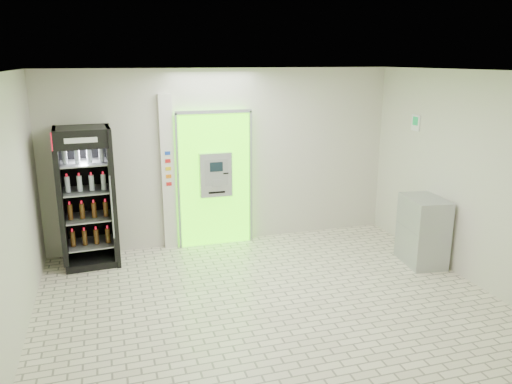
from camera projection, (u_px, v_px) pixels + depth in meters
name	position (u px, v px, depth m)	size (l,w,h in m)	color
ground	(270.00, 303.00, 6.63)	(6.00, 6.00, 0.00)	beige
room_shell	(271.00, 167.00, 6.16)	(6.00, 6.00, 6.00)	beige
atm_assembly	(215.00, 178.00, 8.50)	(1.30, 0.24, 2.33)	#4EFB0A
pillar	(168.00, 173.00, 8.29)	(0.22, 0.11, 2.60)	silver
beverage_cooler	(87.00, 200.00, 7.70)	(0.85, 0.79, 2.16)	black
steel_cabinet	(423.00, 231.00, 7.81)	(0.65, 0.87, 1.07)	#9FA1A6
exit_sign	(416.00, 123.00, 8.22)	(0.02, 0.22, 0.26)	white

